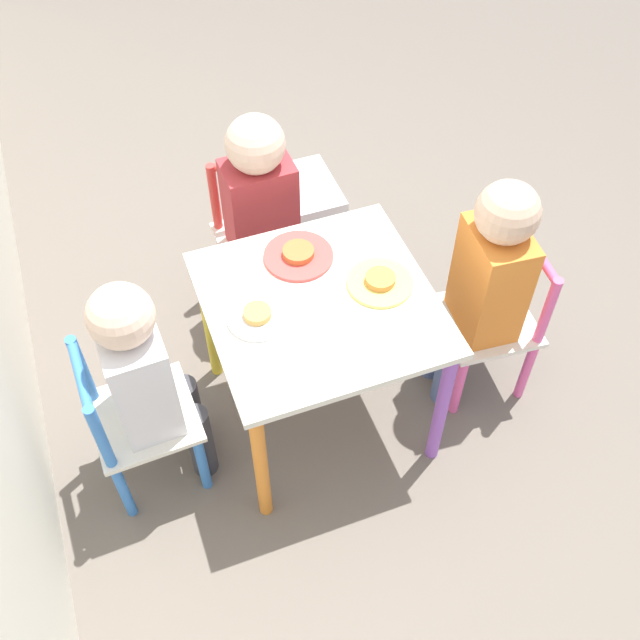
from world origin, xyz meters
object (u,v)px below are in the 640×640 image
chair_red (259,239)px  child_front (486,278)px  kids_table (320,321)px  storage_bin (304,200)px  plate_front (380,282)px  plate_right (298,255)px  child_right (262,205)px  chair_blue (136,422)px  child_back (147,373)px  plate_back (258,316)px  chair_pink (493,322)px

chair_red → child_front: 0.75m
kids_table → storage_bin: kids_table is taller
plate_front → plate_right: bearing=45.0°
kids_table → storage_bin: 0.93m
storage_bin → chair_red: bearing=140.7°
child_right → chair_blue: bearing=-138.2°
chair_blue → plate_front: bearing=-90.6°
plate_right → storage_bin: plate_right is taller
child_back → plate_right: child_back is taller
plate_back → storage_bin: (0.83, -0.41, -0.43)m
chair_pink → storage_bin: 0.93m
chair_red → plate_front: plate_front is taller
plate_back → plate_right: size_ratio=0.83×
child_front → plate_back: size_ratio=4.96×
chair_blue → child_back: child_back is taller
child_back → plate_right: bearing=-70.6°
plate_front → child_front: bearing=-97.6°
chair_red → chair_blue: bearing=-134.6°
kids_table → child_right: bearing=1.6°
child_right → plate_front: 0.49m
child_right → plate_front: bearing=-70.5°
plate_front → chair_blue: bearing=91.7°
chair_pink → storage_bin: (0.88, 0.27, -0.18)m
chair_pink → chair_red: 0.77m
chair_red → chair_pink: bearing=-48.2°
chair_pink → child_back: bearing=-86.6°
kids_table → child_front: (-0.04, -0.45, 0.03)m
chair_blue → storage_bin: bearing=-44.0°
plate_right → chair_red: bearing=2.3°
child_back → plate_back: size_ratio=4.77×
child_front → chair_pink: bearing=90.0°
chair_red → child_right: child_right is taller
chair_red → child_right: bearing=-90.0°
chair_red → plate_right: 0.44m
chair_pink → chair_blue: bearing=-86.4°
kids_table → chair_blue: chair_blue is taller
child_back → plate_back: bearing=-88.7°
chair_red → plate_back: plate_back is taller
child_front → plate_back: bearing=-88.7°
child_back → child_right: bearing=-45.3°
child_front → plate_back: (0.04, 0.62, 0.05)m
chair_pink → child_right: bearing=-128.6°
child_right → storage_bin: 0.59m
chair_pink → chair_red: (0.56, 0.53, 0.00)m
storage_bin → child_back: bearing=140.6°
chair_pink → plate_front: 0.44m
kids_table → chair_red: size_ratio=1.11×
chair_blue → plate_right: plate_right is taller
chair_pink → plate_right: bearing=-107.0°
chair_red → child_front: (-0.55, -0.47, 0.20)m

